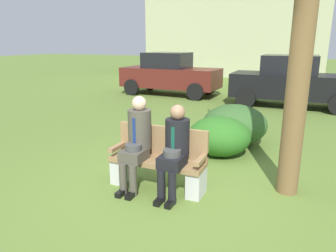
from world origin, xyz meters
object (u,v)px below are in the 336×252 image
Objects in this scene: seated_man_right at (175,146)px; parked_car_far at (292,82)px; seated_man_left at (137,138)px; parked_car_near at (170,74)px; shrub_near_bench at (219,136)px; park_bench at (159,161)px; shrub_mid_lawn at (235,124)px.

parked_car_far is at bearing 80.67° from seated_man_right.
seated_man_left is 0.34× the size of parked_car_near.
shrub_near_bench is at bearing -59.42° from parked_car_near.
park_bench is at bearing 157.38° from seated_man_right.
seated_man_right is at bearing -96.46° from shrub_mid_lawn.
shrub_near_bench is at bearing -99.05° from shrub_mid_lawn.
shrub_mid_lawn is at bearing 80.95° from shrub_near_bench.
parked_car_far is (1.50, 7.13, 0.44)m from park_bench.
seated_man_left is 0.35× the size of parked_car_far.
shrub_mid_lawn is 0.34× the size of parked_car_near.
parked_car_near reaches higher than shrub_mid_lawn.
shrub_mid_lawn is at bearing 76.41° from park_bench.
shrub_mid_lawn reaches higher than shrub_near_bench.
seated_man_left is 1.15× the size of shrub_near_bench.
seated_man_right is 0.33× the size of parked_car_far.
seated_man_left is 8.42m from parked_car_near.
park_bench is 1.19× the size of shrub_near_bench.
shrub_near_bench is at bearing 67.27° from seated_man_left.
seated_man_right is (0.59, -0.01, -0.04)m from seated_man_left.
seated_man_right is 2.66m from shrub_mid_lawn.
parked_car_far is at bearing -8.37° from parked_car_near.
parked_car_near is 1.01× the size of parked_car_far.
parked_car_near is 4.68m from parked_car_far.
seated_man_left reaches higher than shrub_mid_lawn.
parked_car_far is (1.02, 5.43, 0.47)m from shrub_near_bench.
park_bench is 1.77m from shrub_near_bench.
seated_man_right is (0.31, -0.13, 0.31)m from park_bench.
parked_car_far reaches higher than seated_man_left.
shrub_near_bench is (0.17, 1.83, -0.34)m from seated_man_right.
park_bench is at bearing -101.87° from parked_car_far.
shrub_mid_lawn is 0.34× the size of parked_car_far.
parked_car_far reaches higher than shrub_near_bench.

